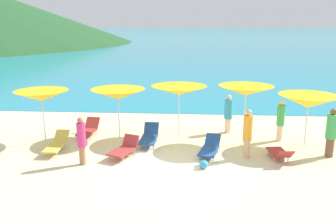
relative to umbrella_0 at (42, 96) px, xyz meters
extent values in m
cube|color=beige|center=(5.20, 7.87, -2.04)|extent=(50.00, 100.00, 0.30)
cube|color=teal|center=(5.20, 224.99, -1.88)|extent=(650.00, 440.00, 0.02)
cylinder|color=silver|center=(0.00, 0.00, -0.89)|extent=(0.05, 0.05, 2.00)
cone|color=yellow|center=(0.00, 0.00, 0.00)|extent=(2.25, 2.25, 0.43)
sphere|color=silver|center=(0.00, 0.00, 0.14)|extent=(0.07, 0.07, 0.07)
cylinder|color=silver|center=(2.84, 0.79, -0.91)|extent=(0.04, 0.04, 1.96)
cone|color=yellow|center=(2.84, 0.79, -0.04)|extent=(2.37, 2.37, 0.43)
sphere|color=silver|center=(2.84, 0.79, 0.10)|extent=(0.07, 0.07, 0.07)
cylinder|color=silver|center=(5.31, 0.96, -0.84)|extent=(0.04, 0.04, 2.10)
cone|color=yellow|center=(5.31, 0.96, 0.11)|extent=(2.32, 2.32, 0.38)
sphere|color=silver|center=(5.31, 0.96, 0.24)|extent=(0.07, 0.07, 0.07)
cylinder|color=silver|center=(7.90, 0.45, -0.78)|extent=(0.05, 0.05, 2.22)
cone|color=yellow|center=(7.90, 0.45, 0.24)|extent=(2.21, 2.21, 0.38)
sphere|color=silver|center=(7.90, 0.45, 0.36)|extent=(0.07, 0.07, 0.07)
cylinder|color=silver|center=(10.19, 0.14, -0.93)|extent=(0.05, 0.05, 1.93)
cone|color=yellow|center=(10.19, 0.14, -0.09)|extent=(2.32, 2.32, 0.49)
sphere|color=silver|center=(10.19, 0.14, 0.06)|extent=(0.07, 0.07, 0.07)
cube|color=#A53333|center=(8.89, -1.10, -1.67)|extent=(0.66, 1.06, 0.05)
cube|color=#A53333|center=(8.96, -1.78, -1.51)|extent=(0.57, 0.45, 0.36)
cylinder|color=silver|center=(9.10, -0.77, -1.80)|extent=(0.04, 0.04, 0.19)
cylinder|color=silver|center=(8.63, -0.82, -1.80)|extent=(0.04, 0.04, 0.19)
cylinder|color=silver|center=(9.17, -1.47, -1.80)|extent=(0.04, 0.04, 0.19)
cylinder|color=silver|center=(8.70, -1.52, -1.80)|extent=(0.04, 0.04, 0.19)
cube|color=#A53333|center=(1.48, 0.71, -1.66)|extent=(0.69, 1.05, 0.05)
cube|color=#A53333|center=(1.53, 1.41, -1.45)|extent=(0.62, 0.47, 0.45)
cylinder|color=silver|center=(1.19, 0.44, -1.79)|extent=(0.04, 0.04, 0.20)
cylinder|color=silver|center=(1.71, 0.39, -1.79)|extent=(0.04, 0.04, 0.20)
cylinder|color=silver|center=(1.25, 1.14, -1.79)|extent=(0.04, 0.04, 0.20)
cylinder|color=silver|center=(1.77, 1.09, -1.79)|extent=(0.04, 0.04, 0.20)
cube|color=#1E478C|center=(6.46, -1.12, -1.70)|extent=(0.84, 1.27, 0.05)
cube|color=#1E478C|center=(6.65, -0.34, -1.52)|extent=(0.65, 0.58, 0.39)
cylinder|color=silver|center=(6.13, -1.41, -1.81)|extent=(0.04, 0.04, 0.17)
cylinder|color=silver|center=(6.62, -1.53, -1.81)|extent=(0.04, 0.04, 0.17)
cylinder|color=silver|center=(6.33, -0.62, -1.81)|extent=(0.04, 0.04, 0.17)
cylinder|color=silver|center=(6.81, -0.74, -1.81)|extent=(0.04, 0.04, 0.17)
cube|color=#A53333|center=(3.40, -1.56, -1.63)|extent=(0.97, 1.21, 0.05)
cube|color=#A53333|center=(3.63, -0.97, -1.42)|extent=(0.64, 0.46, 0.44)
cylinder|color=silver|center=(3.03, -1.76, -1.77)|extent=(0.04, 0.04, 0.24)
cylinder|color=silver|center=(3.53, -1.95, -1.77)|extent=(0.04, 0.04, 0.24)
cylinder|color=silver|center=(3.31, -1.07, -1.77)|extent=(0.04, 0.04, 0.24)
cylinder|color=silver|center=(3.80, -1.27, -1.77)|extent=(0.04, 0.04, 0.24)
cube|color=#D8BF4C|center=(0.85, -1.20, -1.66)|extent=(0.57, 1.23, 0.05)
cube|color=#D8BF4C|center=(0.83, -0.38, -1.48)|extent=(0.53, 0.46, 0.39)
cylinder|color=silver|center=(0.63, -1.59, -1.79)|extent=(0.04, 0.04, 0.21)
cylinder|color=silver|center=(1.08, -1.58, -1.79)|extent=(0.04, 0.04, 0.21)
cylinder|color=silver|center=(0.60, -0.74, -1.79)|extent=(0.04, 0.04, 0.21)
cylinder|color=silver|center=(1.06, -0.73, -1.79)|extent=(0.04, 0.04, 0.21)
cube|color=#1E478C|center=(4.17, -0.12, -1.64)|extent=(0.66, 1.31, 0.05)
cube|color=#1E478C|center=(4.20, 0.68, -1.43)|extent=(0.60, 0.38, 0.46)
cylinder|color=silver|center=(3.90, -0.53, -1.78)|extent=(0.04, 0.04, 0.23)
cylinder|color=silver|center=(4.42, -0.55, -1.78)|extent=(0.04, 0.04, 0.23)
cylinder|color=silver|center=(3.92, 0.37, -1.78)|extent=(0.04, 0.04, 0.23)
cylinder|color=silver|center=(4.45, 0.36, -1.78)|extent=(0.04, 0.04, 0.23)
cylinder|color=beige|center=(9.40, 0.87, -1.57)|extent=(0.23, 0.23, 0.65)
cylinder|color=#3FB259|center=(9.40, 0.87, -0.82)|extent=(0.31, 0.31, 0.84)
sphere|color=beige|center=(9.40, 0.87, -0.30)|extent=(0.21, 0.21, 0.21)
cylinder|color=brown|center=(10.76, -0.84, -1.55)|extent=(0.28, 0.28, 0.68)
cylinder|color=#3FB259|center=(10.76, -0.84, -0.78)|extent=(0.38, 0.38, 0.88)
sphere|color=brown|center=(10.76, -0.84, -0.24)|extent=(0.22, 0.22, 0.22)
cylinder|color=beige|center=(7.42, 1.86, -1.57)|extent=(0.27, 0.27, 0.64)
cylinder|color=#3399D8|center=(7.42, 1.86, -0.84)|extent=(0.36, 0.36, 0.83)
sphere|color=beige|center=(7.42, 1.86, -0.33)|extent=(0.21, 0.21, 0.21)
cylinder|color=#A3704C|center=(2.20, -2.18, -1.58)|extent=(0.21, 0.21, 0.63)
cylinder|color=#D83372|center=(2.20, -2.18, -0.85)|extent=(0.29, 0.29, 0.82)
sphere|color=#A3704C|center=(2.20, -2.18, -0.35)|extent=(0.20, 0.20, 0.20)
cylinder|color=#DBAA84|center=(7.80, -1.18, -1.55)|extent=(0.23, 0.23, 0.68)
cylinder|color=orange|center=(7.80, -1.18, -0.77)|extent=(0.31, 0.31, 0.88)
sphere|color=#DBAA84|center=(7.80, -1.18, -0.23)|extent=(0.22, 0.22, 0.22)
sphere|color=#3399D8|center=(6.26, -2.25, -1.75)|extent=(0.28, 0.28, 0.28)
camera|label=1|loc=(5.86, -13.19, 2.71)|focal=38.02mm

